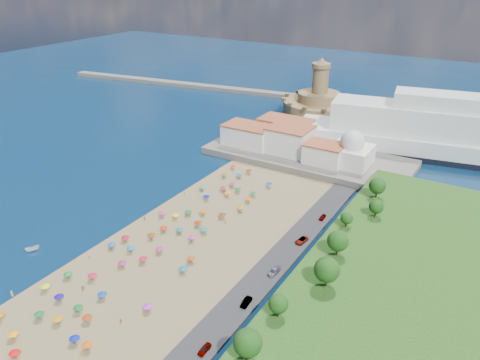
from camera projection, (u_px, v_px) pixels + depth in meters
The scene contains 12 objects.
ground at pixel (191, 226), 155.85m from camera, with size 700.00×700.00×0.00m, color #071938.
terrace at pixel (308, 157), 207.06m from camera, with size 90.00×36.00×3.00m, color #59544C.
jetty at pixel (296, 127), 244.59m from camera, with size 18.00×70.00×2.40m, color #59544C.
breakwater at pixel (195, 86), 325.27m from camera, with size 200.00×7.00×2.60m, color #59544C.
waterfront_buildings at pixel (282, 138), 210.95m from camera, with size 57.00×29.00×11.00m.
domed_building at pixel (351, 151), 192.96m from camera, with size 16.00×16.00×15.00m.
fortress at pixel (319, 104), 265.48m from camera, with size 40.00×40.00×32.40m.
cruise_ship at pixel (479, 139), 202.49m from camera, with size 161.42×51.48×34.92m.
beach_parasols at pixel (167, 235), 147.06m from camera, with size 31.54×115.77×2.20m.
beachgoers at pixel (164, 230), 151.64m from camera, with size 32.85×93.63×1.89m.
parked_cars at pixel (278, 267), 132.87m from camera, with size 3.01×73.54×1.45m.
hillside_trees at pixel (325, 257), 121.87m from camera, with size 10.90×105.10×8.33m.
Camera 1 is at (83.55, -106.59, 80.34)m, focal length 35.00 mm.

